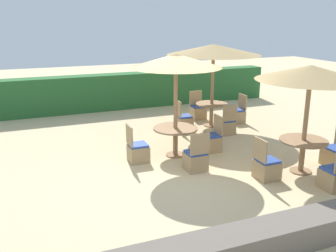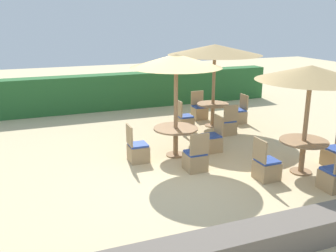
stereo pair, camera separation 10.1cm
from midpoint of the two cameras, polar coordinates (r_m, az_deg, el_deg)
The scene contains 19 objects.
ground_plane at distance 8.61m, azimuth 1.16°, elevation -6.80°, with size 40.00×40.00×0.00m, color #D1BA8C.
hedge_row at distance 14.34m, azimuth -8.98°, elevation 5.17°, with size 13.00×0.70×1.33m, color #28602D.
stone_border at distance 5.95m, azimuth 14.25°, elevation -16.31°, with size 10.00×0.56×0.44m, color #6B6056.
parasol_front_right at distance 8.48m, azimuth 20.62°, elevation 7.53°, with size 2.33×2.33×2.41m.
round_table_front_right at distance 8.85m, azimuth 19.57°, elevation -3.00°, with size 1.06×1.06×0.76m.
patio_chair_front_right_east at distance 9.65m, azimuth 23.78°, elevation -3.98°, with size 0.46×0.46×0.93m.
patio_chair_front_right_west at distance 8.36m, azimuth 14.41°, elevation -6.12°, with size 0.46×0.46×0.93m.
patio_chair_front_right_south at distance 8.32m, azimuth 23.69°, elevation -7.13°, with size 0.46×0.46×0.93m.
parasol_center at distance 8.97m, azimuth 0.88°, elevation 9.82°, with size 2.20×2.20×2.54m.
round_table_center at distance 9.34m, azimuth 0.83°, elevation -1.12°, with size 1.10×1.10×0.73m.
patio_chair_center_west at distance 9.07m, azimuth -4.99°, elevation -3.86°, with size 0.46×0.46×0.93m.
patio_chair_center_south at distance 8.55m, azimuth 3.92°, elevation -5.10°, with size 0.46×0.46×0.93m.
patio_chair_center_east at distance 9.81m, azimuth 6.33°, elevation -2.32°, with size 0.46×0.46×0.93m.
parasol_back_right at distance 11.73m, azimuth 6.70°, elevation 11.45°, with size 2.90×2.90×2.58m.
round_table_back_right at distance 12.02m, azimuth 6.41°, elevation 2.66°, with size 1.01×1.01×0.73m.
patio_chair_back_right_east at distance 12.61m, azimuth 10.22°, elevation 1.72°, with size 0.46×0.46×0.93m.
patio_chair_back_right_west at distance 11.63m, azimuth 2.12°, elevation 0.73°, with size 0.46×0.46×0.93m.
patio_chair_back_right_south at distance 11.28m, azimuth 8.58°, elevation 0.07°, with size 0.46×0.46×0.93m.
patio_chair_back_right_north at distance 12.94m, azimuth 4.35°, elevation 2.30°, with size 0.46×0.46×0.93m.
Camera 1 is at (-3.16, -7.27, 3.37)m, focal length 40.00 mm.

